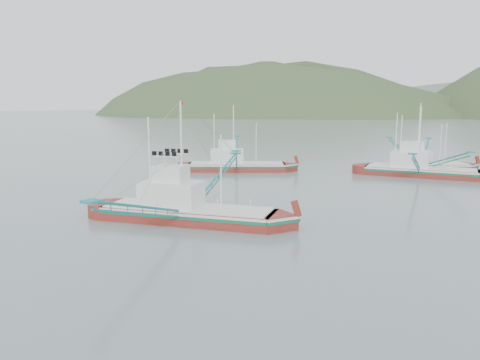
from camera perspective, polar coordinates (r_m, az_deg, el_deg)
The scene contains 6 objects.
ground at distance 38.72m, azimuth -4.50°, elevation -5.92°, with size 1200.00×1200.00×0.00m, color slate.
main_boat at distance 40.68m, azimuth -6.61°, elevation -2.24°, with size 15.79×27.25×11.20m.
bg_boat_far at distance 75.65m, azimuth 21.19°, elevation 2.65°, with size 18.70×23.33×10.49m.
bg_boat_right at distance 70.55m, azimuth 20.98°, elevation 1.64°, with size 15.35×27.24×11.05m.
bg_boat_left at distance 71.13m, azimuth -0.48°, elevation 2.92°, with size 17.56×24.49×10.75m.
headland_left at distance 439.62m, azimuth 2.97°, elevation 7.94°, with size 448.00×308.00×210.00m, color #354A26.
Camera 1 is at (21.35, -30.67, 10.12)m, focal length 35.00 mm.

